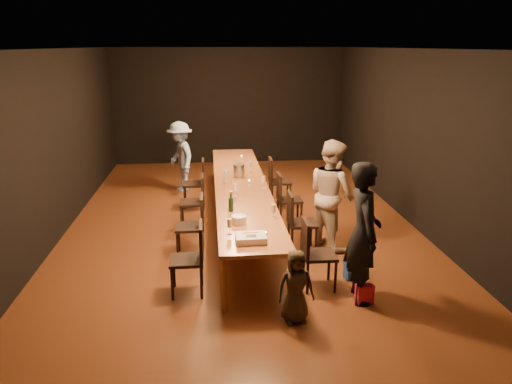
{
  "coord_description": "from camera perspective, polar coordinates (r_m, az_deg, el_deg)",
  "views": [
    {
      "loc": [
        -0.52,
        -8.24,
        3.06
      ],
      "look_at": [
        0.13,
        -1.31,
        1.0
      ],
      "focal_mm": 35.0,
      "sensor_mm": 36.0,
      "label": 1
    }
  ],
  "objects": [
    {
      "name": "ground",
      "position": [
        8.8,
        -1.67,
        -3.85
      ],
      "size": [
        10.0,
        10.0,
        0.0
      ],
      "primitive_type": "plane",
      "color": "#3F210F",
      "rests_on": "ground"
    },
    {
      "name": "room_shell",
      "position": [
        8.31,
        -1.79,
        9.7
      ],
      "size": [
        6.04,
        10.04,
        3.02
      ],
      "color": "black",
      "rests_on": "ground"
    },
    {
      "name": "table",
      "position": [
        8.58,
        -1.71,
        0.54
      ],
      "size": [
        0.9,
        6.0,
        0.75
      ],
      "color": "brown",
      "rests_on": "ground"
    },
    {
      "name": "chair_right_0",
      "position": [
        6.53,
        7.24,
        -7.05
      ],
      "size": [
        0.42,
        0.42,
        0.93
      ],
      "primitive_type": null,
      "rotation": [
        0.0,
        0.0,
        -1.57
      ],
      "color": "black",
      "rests_on": "ground"
    },
    {
      "name": "chair_right_1",
      "position": [
        7.62,
        5.3,
        -3.48
      ],
      "size": [
        0.42,
        0.42,
        0.93
      ],
      "primitive_type": null,
      "rotation": [
        0.0,
        0.0,
        -1.57
      ],
      "color": "black",
      "rests_on": "ground"
    },
    {
      "name": "chair_right_2",
      "position": [
        8.74,
        3.87,
        -0.81
      ],
      "size": [
        0.42,
        0.42,
        0.93
      ],
      "primitive_type": null,
      "rotation": [
        0.0,
        0.0,
        -1.57
      ],
      "color": "black",
      "rests_on": "ground"
    },
    {
      "name": "chair_right_3",
      "position": [
        9.88,
        2.77,
        1.25
      ],
      "size": [
        0.42,
        0.42,
        0.93
      ],
      "primitive_type": null,
      "rotation": [
        0.0,
        0.0,
        -1.57
      ],
      "color": "black",
      "rests_on": "ground"
    },
    {
      "name": "chair_left_0",
      "position": [
        6.4,
        -7.94,
        -7.61
      ],
      "size": [
        0.42,
        0.42,
        0.93
      ],
      "primitive_type": null,
      "rotation": [
        0.0,
        0.0,
        1.57
      ],
      "color": "black",
      "rests_on": "ground"
    },
    {
      "name": "chair_left_1",
      "position": [
        7.51,
        -7.59,
        -3.88
      ],
      "size": [
        0.42,
        0.42,
        0.93
      ],
      "primitive_type": null,
      "rotation": [
        0.0,
        0.0,
        1.57
      ],
      "color": "black",
      "rests_on": "ground"
    },
    {
      "name": "chair_left_2",
      "position": [
        8.64,
        -7.33,
        -1.12
      ],
      "size": [
        0.42,
        0.42,
        0.93
      ],
      "primitive_type": null,
      "rotation": [
        0.0,
        0.0,
        1.57
      ],
      "color": "black",
      "rests_on": "ground"
    },
    {
      "name": "chair_left_3",
      "position": [
        9.79,
        -7.13,
        1.0
      ],
      "size": [
        0.42,
        0.42,
        0.93
      ],
      "primitive_type": null,
      "rotation": [
        0.0,
        0.0,
        1.57
      ],
      "color": "black",
      "rests_on": "ground"
    },
    {
      "name": "woman_birthday",
      "position": [
        6.18,
        12.17,
        -4.56
      ],
      "size": [
        0.46,
        0.67,
        1.76
      ],
      "primitive_type": "imported",
      "rotation": [
        0.0,
        0.0,
        1.51
      ],
      "color": "black",
      "rests_on": "ground"
    },
    {
      "name": "woman_tan",
      "position": [
        7.77,
        8.65,
        -0.23
      ],
      "size": [
        0.91,
        1.01,
        1.7
      ],
      "primitive_type": "imported",
      "rotation": [
        0.0,
        0.0,
        1.97
      ],
      "color": "#C6AD94",
      "rests_on": "ground"
    },
    {
      "name": "man_blue",
      "position": [
        10.83,
        -8.63,
        4.02
      ],
      "size": [
        0.89,
        1.11,
        1.51
      ],
      "primitive_type": "imported",
      "rotation": [
        0.0,
        0.0,
        -1.17
      ],
      "color": "#82A1CA",
      "rests_on": "ground"
    },
    {
      "name": "child",
      "position": [
        5.76,
        4.55,
        -10.71
      ],
      "size": [
        0.45,
        0.31,
        0.87
      ],
      "primitive_type": "imported",
      "rotation": [
        0.0,
        0.0,
        0.08
      ],
      "color": "#382C1F",
      "rests_on": "ground"
    },
    {
      "name": "gift_bag_red",
      "position": [
        6.37,
        12.28,
        -11.34
      ],
      "size": [
        0.23,
        0.15,
        0.25
      ],
      "primitive_type": "cube",
      "rotation": [
        0.0,
        0.0,
        0.17
      ],
      "color": "#D52044",
      "rests_on": "ground"
    },
    {
      "name": "gift_bag_blue",
      "position": [
        6.97,
        10.97,
        -8.69
      ],
      "size": [
        0.24,
        0.19,
        0.26
      ],
      "primitive_type": "cube",
      "rotation": [
        0.0,
        0.0,
        0.26
      ],
      "color": "#2758AC",
      "rests_on": "ground"
    },
    {
      "name": "birthday_cake",
      "position": [
        6.11,
        -0.59,
        -5.3
      ],
      "size": [
        0.38,
        0.3,
        0.09
      ],
      "rotation": [
        0.0,
        0.0,
        0.02
      ],
      "color": "white",
      "rests_on": "table"
    },
    {
      "name": "plate_stack",
      "position": [
        6.69,
        -1.96,
        -3.19
      ],
      "size": [
        0.25,
        0.25,
        0.11
      ],
      "primitive_type": "cylinder",
      "rotation": [
        0.0,
        0.0,
        -0.29
      ],
      "color": "white",
      "rests_on": "table"
    },
    {
      "name": "champagne_bottle",
      "position": [
        7.16,
        -2.89,
        -1.09
      ],
      "size": [
        0.09,
        0.09,
        0.3
      ],
      "primitive_type": null,
      "rotation": [
        0.0,
        0.0,
        0.41
      ],
      "color": "black",
      "rests_on": "table"
    },
    {
      "name": "ice_bucket",
      "position": [
        9.08,
        -1.97,
        2.48
      ],
      "size": [
        0.27,
        0.27,
        0.22
      ],
      "primitive_type": "cylinder",
      "rotation": [
        0.0,
        0.0,
        -0.42
      ],
      "color": "#A8A8AC",
      "rests_on": "table"
    },
    {
      "name": "wineglass_0",
      "position": [
        6.32,
        -3.03,
        -3.97
      ],
      "size": [
        0.06,
        0.06,
        0.21
      ],
      "primitive_type": null,
      "color": "beige",
      "rests_on": "table"
    },
    {
      "name": "wineglass_1",
      "position": [
        6.87,
        2.01,
        -2.26
      ],
      "size": [
        0.06,
        0.06,
        0.21
      ],
      "primitive_type": null,
      "color": "beige",
      "rests_on": "table"
    },
    {
      "name": "wineglass_2",
      "position": [
        7.89,
        -2.43,
        0.25
      ],
      "size": [
        0.06,
        0.06,
        0.21
      ],
      "primitive_type": null,
      "color": "silver",
      "rests_on": "table"
    },
    {
      "name": "wineglass_3",
      "position": [
        8.34,
        0.88,
        1.15
      ],
      "size": [
        0.06,
        0.06,
        0.21
      ],
      "primitive_type": null,
      "color": "beige",
      "rests_on": "table"
    },
    {
      "name": "wineglass_4",
      "position": [
        8.73,
        -3.47,
        1.83
      ],
      "size": [
        0.06,
        0.06,
        0.21
      ],
      "primitive_type": null,
      "color": "silver",
      "rests_on": "table"
    },
    {
      "name": "wineglass_5",
      "position": [
        9.42,
        -0.69,
        2.95
      ],
      "size": [
        0.06,
        0.06,
        0.21
      ],
      "primitive_type": null,
      "color": "silver",
      "rests_on": "table"
    },
    {
      "name": "tealight_near",
      "position": [
        6.33,
        1.07,
        -4.76
      ],
      "size": [
        0.05,
        0.05,
        0.03
      ],
      "primitive_type": "cylinder",
      "color": "#B2B7B2",
      "rests_on": "table"
    },
    {
      "name": "tealight_mid",
      "position": [
        8.71,
        -0.79,
        1.22
      ],
      "size": [
        0.05,
        0.05,
        0.03
      ],
      "primitive_type": "cylinder",
      "color": "#B2B7B2",
      "rests_on": "table"
    },
    {
      "name": "tealight_far",
      "position": [
        10.65,
        -1.67,
        4.05
      ],
      "size": [
        0.05,
        0.05,
        0.03
      ],
      "primitive_type": "cylinder",
      "color": "#B2B7B2",
      "rests_on": "table"
    }
  ]
}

